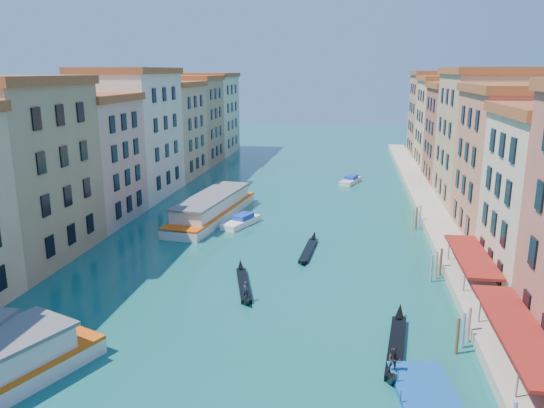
{
  "coord_description": "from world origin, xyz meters",
  "views": [
    {
      "loc": [
        10.32,
        -12.19,
        20.46
      ],
      "look_at": [
        1.56,
        45.05,
        5.89
      ],
      "focal_mm": 35.0,
      "sensor_mm": 36.0,
      "label": 1
    }
  ],
  "objects_px": {
    "vaporetto_far": "(212,207)",
    "gondola_right": "(396,345)",
    "blue_dock": "(423,387)",
    "gondola_fore": "(244,283)"
  },
  "relations": [
    {
      "from": "vaporetto_far",
      "to": "gondola_right",
      "type": "relative_size",
      "value": 1.9
    },
    {
      "from": "vaporetto_far",
      "to": "blue_dock",
      "type": "xyz_separation_m",
      "value": [
        24.67,
        -38.98,
        -1.3
      ]
    },
    {
      "from": "gondola_right",
      "to": "blue_dock",
      "type": "bearing_deg",
      "value": -66.92
    },
    {
      "from": "gondola_fore",
      "to": "gondola_right",
      "type": "xyz_separation_m",
      "value": [
        13.81,
        -10.2,
        0.11
      ]
    },
    {
      "from": "gondola_right",
      "to": "blue_dock",
      "type": "relative_size",
      "value": 2.04
    },
    {
      "from": "vaporetto_far",
      "to": "gondola_right",
      "type": "height_order",
      "value": "vaporetto_far"
    },
    {
      "from": "gondola_fore",
      "to": "gondola_right",
      "type": "relative_size",
      "value": 0.85
    },
    {
      "from": "gondola_right",
      "to": "vaporetto_far",
      "type": "bearing_deg",
      "value": 131.46
    },
    {
      "from": "vaporetto_far",
      "to": "gondola_right",
      "type": "xyz_separation_m",
      "value": [
        23.28,
        -34.11,
        -1.06
      ]
    },
    {
      "from": "vaporetto_far",
      "to": "gondola_fore",
      "type": "height_order",
      "value": "vaporetto_far"
    }
  ]
}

